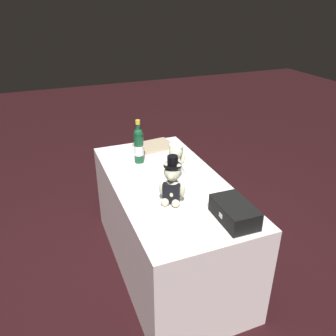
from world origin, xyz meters
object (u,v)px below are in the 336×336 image
champagne_bottle (139,145)px  guestbook (154,146)px  teddy_bear_groom (172,184)px  gift_case_black (234,212)px  signing_pen (176,159)px  teddy_bear_bride (175,162)px

champagne_bottle → guestbook: size_ratio=1.10×
teddy_bear_groom → gift_case_black: teddy_bear_groom is taller
champagne_bottle → gift_case_black: champagne_bottle is taller
teddy_bear_groom → signing_pen: (-0.55, 0.25, -0.12)m
gift_case_black → champagne_bottle: bearing=-163.6°
teddy_bear_bride → signing_pen: (-0.25, 0.11, -0.10)m
champagne_bottle → guestbook: champagne_bottle is taller
teddy_bear_groom → guestbook: (-0.83, 0.18, -0.11)m
teddy_bear_groom → teddy_bear_bride: bearing=154.0°
champagne_bottle → teddy_bear_groom: bearing=1.8°
teddy_bear_groom → champagne_bottle: 0.61m
signing_pen → gift_case_black: size_ratio=0.38×
teddy_bear_bride → champagne_bottle: bearing=-152.2°
signing_pen → gift_case_black: 0.85m
teddy_bear_bride → champagne_bottle: 0.35m
teddy_bear_groom → gift_case_black: (0.30, 0.25, -0.07)m
teddy_bear_groom → teddy_bear_bride: (-0.30, 0.14, -0.01)m
guestbook → gift_case_black: bearing=-3.7°
teddy_bear_bride → champagne_bottle: (-0.31, -0.16, 0.03)m
champagne_bottle → signing_pen: (0.06, 0.27, -0.13)m
teddy_bear_bride → signing_pen: bearing=156.3°
teddy_bear_groom → teddy_bear_bride: 0.33m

